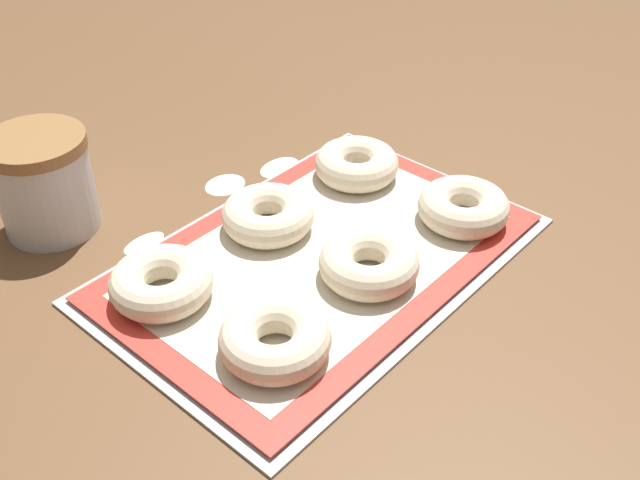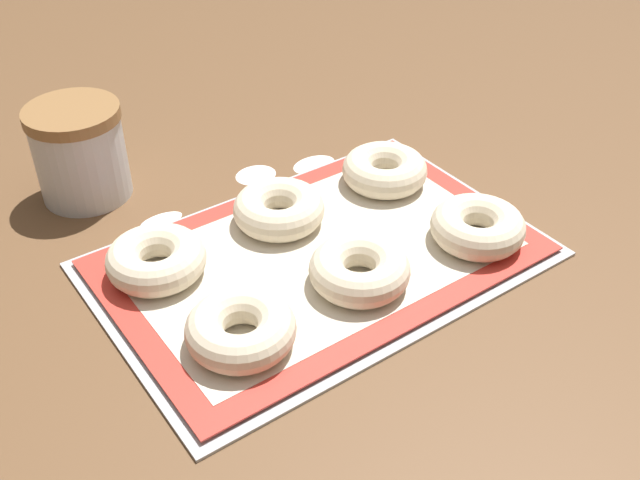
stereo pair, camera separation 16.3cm
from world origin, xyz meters
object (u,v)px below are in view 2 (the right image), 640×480
bagel_front_left (241,329)px  bagel_front_right (478,227)px  baking_tray (320,258)px  bagel_back_center (279,209)px  bagel_back_left (156,259)px  bagel_back_right (385,170)px  flour_canister (80,152)px  bagel_front_center (360,269)px

bagel_front_left → bagel_front_right: size_ratio=1.00×
baking_tray → bagel_back_center: 0.09m
bagel_back_left → bagel_front_right: bearing=-26.0°
baking_tray → bagel_back_right: bagel_back_right is taller
bagel_back_center → flour_canister: 0.29m
bagel_back_left → bagel_back_center: 0.17m
bagel_front_center → bagel_back_left: (-0.18, 0.15, 0.00)m
bagel_front_left → bagel_back_right: 0.36m
bagel_back_left → bagel_back_center: bearing=1.0°
bagel_front_left → flour_canister: flour_canister is taller
bagel_front_right → bagel_back_left: (-0.36, 0.17, 0.00)m
bagel_back_left → flour_canister: (0.00, 0.23, 0.03)m
bagel_back_right → bagel_front_left: bearing=-154.2°
bagel_front_left → bagel_front_right: same height
bagel_front_center → bagel_front_right: bearing=-6.5°
baking_tray → flour_canister: 0.36m
bagel_back_left → flour_canister: size_ratio=0.90×
baking_tray → bagel_front_left: bagel_front_left is taller
bagel_back_center → flour_canister: bearing=127.2°
baking_tray → bagel_back_center: bearing=93.1°
bagel_back_left → bagel_back_right: 0.35m
bagel_back_left → bagel_front_center: bearing=-40.0°
bagel_back_left → bagel_back_center: (0.17, 0.00, 0.00)m
bagel_front_right → bagel_back_right: bearing=93.2°
bagel_front_center → flour_canister: size_ratio=0.90×
baking_tray → bagel_front_right: bagel_front_right is taller
bagel_front_left → bagel_front_right: (0.33, -0.01, 0.00)m
bagel_front_center → bagel_front_right: 0.17m
bagel_front_right → baking_tray: bearing=152.5°
baking_tray → bagel_back_left: bagel_back_left is taller
bagel_back_center → bagel_back_right: 0.17m
bagel_front_center → bagel_back_left: bearing=140.0°
bagel_back_center → flour_canister: (-0.17, 0.23, 0.03)m
bagel_front_right → bagel_back_left: bearing=154.0°
bagel_front_right → flour_canister: size_ratio=0.90×
baking_tray → bagel_back_right: 0.19m
baking_tray → bagel_front_left: size_ratio=4.50×
bagel_back_center → bagel_back_right: bearing=-1.9°
bagel_back_right → flour_canister: flour_canister is taller
bagel_front_right → bagel_front_center: bearing=173.5°
bagel_front_left → bagel_back_center: same height
bagel_front_left → bagel_back_right: (0.32, 0.16, 0.00)m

